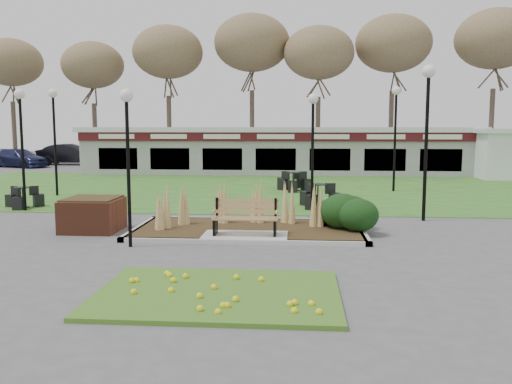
# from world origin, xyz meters

# --- Properties ---
(ground) EXTENTS (100.00, 100.00, 0.00)m
(ground) POSITION_xyz_m (0.00, 0.00, 0.00)
(ground) COLOR #515154
(ground) RESTS_ON ground
(lawn) EXTENTS (34.00, 16.00, 0.02)m
(lawn) POSITION_xyz_m (0.00, 12.00, 0.01)
(lawn) COLOR #23631F
(lawn) RESTS_ON ground
(flower_bed) EXTENTS (4.20, 3.00, 0.16)m
(flower_bed) POSITION_xyz_m (0.00, -4.60, 0.07)
(flower_bed) COLOR #3F6E1F
(flower_bed) RESTS_ON ground
(planting_bed) EXTENTS (6.75, 3.40, 1.27)m
(planting_bed) POSITION_xyz_m (1.27, 1.35, 0.37)
(planting_bed) COLOR #2E2312
(planting_bed) RESTS_ON ground
(park_bench) EXTENTS (1.70, 0.66, 0.93)m
(park_bench) POSITION_xyz_m (0.00, 0.25, 0.59)
(park_bench) COLOR #A8724C
(park_bench) RESTS_ON ground
(brick_planter) EXTENTS (1.50, 1.50, 0.95)m
(brick_planter) POSITION_xyz_m (-4.40, 1.00, 0.48)
(brick_planter) COLOR brown
(brick_planter) RESTS_ON ground
(food_pavilion) EXTENTS (24.60, 3.40, 2.90)m
(food_pavilion) POSITION_xyz_m (0.00, 19.96, 1.48)
(food_pavilion) COLOR gray
(food_pavilion) RESTS_ON ground
(tree_backdrop) EXTENTS (47.24, 5.24, 10.36)m
(tree_backdrop) POSITION_xyz_m (0.00, 28.00, 8.36)
(tree_backdrop) COLOR #47382B
(tree_backdrop) RESTS_ON ground
(lamp_post_near_left) EXTENTS (0.33, 0.33, 3.98)m
(lamp_post_near_left) POSITION_xyz_m (1.81, 3.92, 2.90)
(lamp_post_near_left) COLOR black
(lamp_post_near_left) RESTS_ON ground
(lamp_post_near_right) EXTENTS (0.32, 0.32, 3.82)m
(lamp_post_near_right) POSITION_xyz_m (-2.72, -0.92, 2.78)
(lamp_post_near_right) COLOR black
(lamp_post_near_right) RESTS_ON ground
(lamp_post_mid_left) EXTENTS (0.35, 0.35, 4.20)m
(lamp_post_mid_left) POSITION_xyz_m (-8.13, 4.34, 3.06)
(lamp_post_mid_left) COLOR black
(lamp_post_mid_left) RESTS_ON ground
(lamp_post_mid_right) EXTENTS (0.40, 0.40, 4.79)m
(lamp_post_mid_right) POSITION_xyz_m (5.29, 3.46, 3.49)
(lamp_post_mid_right) COLOR black
(lamp_post_mid_right) RESTS_ON ground
(lamp_post_far_right) EXTENTS (0.39, 0.39, 4.71)m
(lamp_post_far_right) POSITION_xyz_m (5.68, 11.20, 3.43)
(lamp_post_far_right) COLOR black
(lamp_post_far_right) RESTS_ON ground
(lamp_post_far_left) EXTENTS (0.37, 0.37, 4.50)m
(lamp_post_far_left) POSITION_xyz_m (-8.90, 8.54, 3.28)
(lamp_post_far_left) COLOR black
(lamp_post_far_left) RESTS_ON ground
(bistro_set_a) EXTENTS (1.37, 1.32, 0.74)m
(bistro_set_a) POSITION_xyz_m (-8.55, 5.00, 0.27)
(bistro_set_a) COLOR black
(bistro_set_a) RESTS_ON ground
(bistro_set_b) EXTENTS (1.30, 1.39, 0.75)m
(bistro_set_b) POSITION_xyz_m (0.90, 12.14, 0.27)
(bistro_set_b) COLOR black
(bistro_set_b) RESTS_ON ground
(bistro_set_c) EXTENTS (1.49, 1.58, 0.85)m
(bistro_set_c) POSITION_xyz_m (2.08, 5.94, 0.30)
(bistro_set_c) COLOR black
(bistro_set_c) RESTS_ON ground
(bistro_set_d) EXTENTS (1.59, 1.44, 0.85)m
(bistro_set_d) POSITION_xyz_m (1.17, 10.95, 0.30)
(bistro_set_d) COLOR black
(bistro_set_d) RESTS_ON ground
(car_black) EXTENTS (4.91, 1.84, 1.60)m
(car_black) POSITION_xyz_m (-16.27, 27.00, 0.80)
(car_black) COLOR black
(car_black) RESTS_ON ground
(car_blue) EXTENTS (4.96, 3.38, 1.33)m
(car_blue) POSITION_xyz_m (-18.87, 24.21, 0.67)
(car_blue) COLOR navy
(car_blue) RESTS_ON ground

